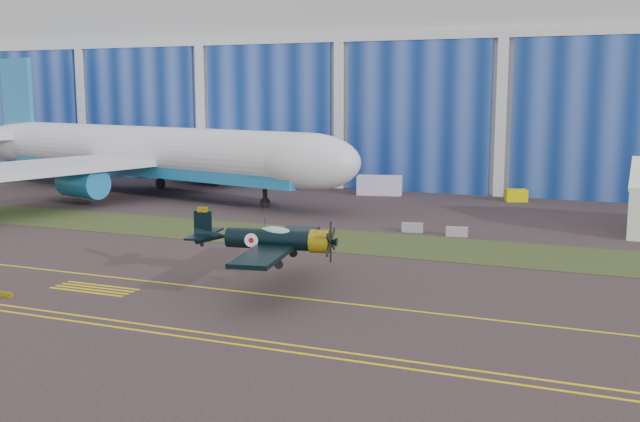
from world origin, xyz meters
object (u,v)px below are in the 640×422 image
at_px(jetliner, 146,97).
at_px(shipping_container, 379,185).
at_px(tug, 516,195).
at_px(warbird, 269,239).

height_order(jetliner, shipping_container, jetliner).
bearing_deg(tug, warbird, -121.09).
xyz_separation_m(jetliner, shipping_container, (28.20, 10.99, -11.37)).
bearing_deg(warbird, tug, 69.65).
relative_size(warbird, jetliner, 0.18).
xyz_separation_m(warbird, shipping_container, (-7.63, 48.12, -2.18)).
distance_m(warbird, tug, 49.78).
height_order(warbird, shipping_container, warbird).
bearing_deg(shipping_container, tug, -10.34).
distance_m(jetliner, shipping_container, 32.33).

